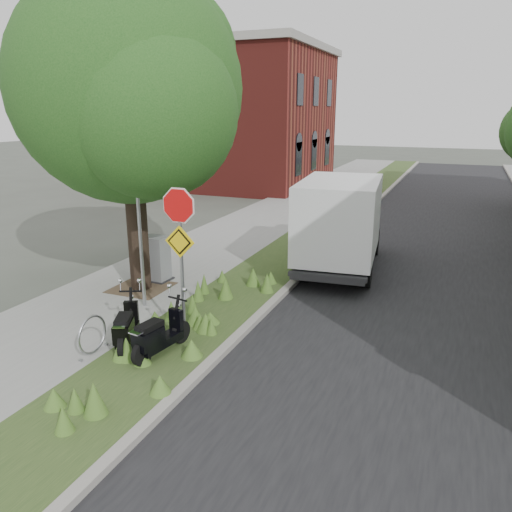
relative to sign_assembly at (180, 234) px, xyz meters
The scene contains 14 objects.
ground 2.78m from the sign_assembly, 22.62° to the right, with size 120.00×120.00×0.00m, color #4C5147.
sidewalk_near 10.10m from the sign_assembly, 106.84° to the left, with size 3.50×60.00×0.12m, color gray.
verge 9.69m from the sign_assembly, 90.61° to the left, with size 2.00×60.00×0.12m, color #2C481F.
kerb_near 9.73m from the sign_assembly, 84.54° to the left, with size 0.20×60.00×0.13m, color #9E9991.
road 10.65m from the sign_assembly, 64.96° to the left, with size 7.00×60.00×0.01m, color black.
street_tree_main 4.30m from the sign_assembly, 139.63° to the left, with size 6.21×5.54×7.66m.
bare_post 2.18m from the sign_assembly, 145.95° to the left, with size 0.08×0.08×4.00m.
bike_hoop 2.54m from the sign_assembly, 137.69° to the right, with size 0.06×0.78×0.77m.
sign_assembly is the anchor object (origin of this frame).
brick_building 22.97m from the sign_assembly, 110.72° to the left, with size 9.40×10.40×8.30m.
scooter_near 2.17m from the sign_assembly, 136.84° to the right, with size 0.78×1.43×0.73m.
scooter_far 2.04m from the sign_assembly, 96.83° to the right, with size 0.48×1.54×0.74m.
box_truck 6.43m from the sign_assembly, 74.51° to the left, with size 2.54×5.33×2.33m.
utility_cabinet 4.27m from the sign_assembly, 132.32° to the left, with size 0.93×0.64×1.22m.
Camera 1 is at (3.49, -7.38, 4.60)m, focal length 35.00 mm.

